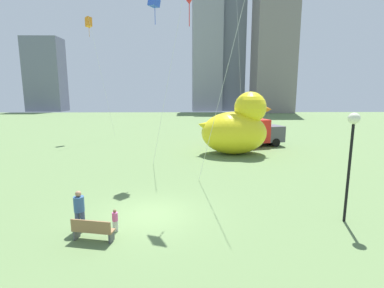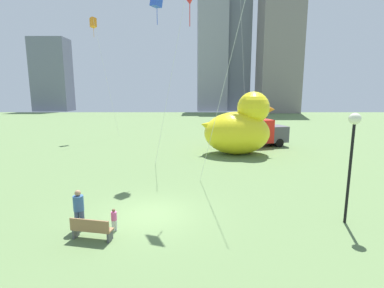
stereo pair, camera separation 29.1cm
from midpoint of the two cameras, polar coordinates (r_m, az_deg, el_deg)
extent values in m
plane|color=#5E7A48|center=(14.20, -8.78, -13.57)|extent=(140.00, 140.00, 0.00)
cube|color=olive|center=(12.38, -19.45, -15.65)|extent=(1.68, 0.76, 0.06)
cube|color=olive|center=(12.12, -19.99, -14.93)|extent=(1.60, 0.38, 0.45)
cube|color=#47474C|center=(12.83, -22.35, -16.01)|extent=(0.15, 0.38, 0.39)
cube|color=#47474C|center=(12.15, -16.24, -17.15)|extent=(0.15, 0.38, 0.39)
cylinder|color=#38476B|center=(13.37, -22.18, -13.83)|extent=(0.19, 0.19, 0.84)
cylinder|color=#38476B|center=(13.29, -21.30, -13.90)|extent=(0.19, 0.19, 0.84)
cylinder|color=#33598C|center=(13.06, -21.96, -10.89)|extent=(0.42, 0.42, 0.63)
sphere|color=#A87C5B|center=(12.91, -22.09, -9.07)|extent=(0.25, 0.25, 0.25)
cylinder|color=silver|center=(12.89, -15.75, -15.27)|extent=(0.11, 0.11, 0.47)
cylinder|color=silver|center=(12.86, -15.22, -15.30)|extent=(0.11, 0.11, 0.47)
cylinder|color=#D85999|center=(12.71, -15.57, -13.61)|extent=(0.24, 0.24, 0.35)
sphere|color=brown|center=(12.61, -15.63, -12.58)|extent=(0.14, 0.14, 0.14)
ellipsoid|color=yellow|center=(27.09, 7.94, 2.17)|extent=(6.01, 4.44, 3.92)
sphere|color=yellow|center=(27.14, 11.08, 7.01)|extent=(2.93, 2.93, 2.93)
cone|color=orange|center=(27.45, 13.77, 6.63)|extent=(1.32, 1.32, 1.32)
cone|color=yellow|center=(26.72, 2.42, 3.56)|extent=(1.79, 1.57, 1.89)
cylinder|color=black|center=(14.29, 27.91, -5.16)|extent=(0.12, 0.12, 4.41)
sphere|color=#EAEACC|center=(13.90, 28.73, 4.43)|extent=(0.49, 0.49, 0.49)
cube|color=red|center=(31.05, 10.34, 2.54)|extent=(4.92, 3.31, 2.40)
cube|color=#4C4C56|center=(32.55, 15.31, 2.05)|extent=(2.25, 2.65, 1.68)
cylinder|color=black|center=(32.57, 14.94, 0.58)|extent=(1.45, 2.55, 0.90)
cylinder|color=black|center=(30.83, 8.63, 0.28)|extent=(1.45, 2.55, 0.90)
cube|color=slate|center=(98.46, -26.96, 11.98)|extent=(10.35, 6.72, 21.25)
cube|color=gray|center=(91.32, 2.82, 17.28)|extent=(8.66, 10.26, 33.98)
cube|color=slate|center=(92.35, 6.80, 19.62)|extent=(10.32, 6.58, 41.87)
cube|color=gray|center=(87.60, 15.77, 19.49)|extent=(10.78, 9.15, 40.79)
cylinder|color=silver|center=(33.81, 8.91, 18.61)|extent=(1.36, 1.57, 21.43)
cylinder|color=silver|center=(37.56, -17.35, 11.68)|extent=(1.59, 3.11, 13.94)
cube|color=orange|center=(39.60, -19.89, 21.63)|extent=(0.91, 1.06, 1.26)
cylinder|color=orange|center=(39.42, -19.80, 20.35)|extent=(0.04, 0.04, 1.60)
cylinder|color=silver|center=(16.59, 4.93, 8.88)|extent=(2.19, 3.45, 10.66)
cylinder|color=red|center=(15.94, -1.12, 24.93)|extent=(0.04, 0.04, 1.60)
cylinder|color=silver|center=(22.19, -5.38, 10.83)|extent=(2.48, 1.30, 11.92)
cylinder|color=blue|center=(21.69, -7.72, 24.31)|extent=(0.04, 0.04, 1.60)
camera|label=1|loc=(0.15, -90.44, -0.08)|focal=27.12mm
camera|label=2|loc=(0.15, 89.56, 0.08)|focal=27.12mm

